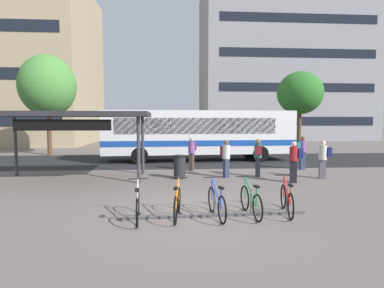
{
  "coord_description": "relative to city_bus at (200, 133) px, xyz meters",
  "views": [
    {
      "loc": [
        -0.53,
        -8.42,
        2.51
      ],
      "look_at": [
        0.36,
        4.61,
        1.54
      ],
      "focal_mm": 28.17,
      "sensor_mm": 36.0,
      "label": 1
    }
  ],
  "objects": [
    {
      "name": "ground",
      "position": [
        -1.3,
        -10.92,
        -1.78
      ],
      "size": [
        200.0,
        200.0,
        0.0
      ],
      "primitive_type": "plane",
      "color": "#6B605B"
    },
    {
      "name": "bus_lane_asphalt",
      "position": [
        -1.3,
        -0.0,
        -1.77
      ],
      "size": [
        80.0,
        7.2,
        0.01
      ],
      "primitive_type": "cube",
      "color": "#232326",
      "rests_on": "ground"
    },
    {
      "name": "city_bus",
      "position": [
        0.0,
        0.0,
        0.0
      ],
      "size": [
        12.14,
        3.19,
        3.2
      ],
      "rotation": [
        0.0,
        0.0,
        0.05
      ],
      "color": "white",
      "rests_on": "ground"
    },
    {
      "name": "bike_rack",
      "position": [
        -0.71,
        -11.59,
        -1.68
      ],
      "size": [
        5.02,
        0.29,
        0.7
      ],
      "rotation": [
        0.0,
        0.0,
        0.04
      ],
      "color": "#47474C",
      "rests_on": "ground"
    },
    {
      "name": "parked_bicycle_silver_0",
      "position": [
        -2.69,
        -11.76,
        -1.39
      ],
      "size": [
        0.52,
        1.72,
        0.99
      ],
      "rotation": [
        0.0,
        0.0,
        1.65
      ],
      "color": "black",
      "rests_on": "ground"
    },
    {
      "name": "parked_bicycle_orange_1",
      "position": [
        -1.69,
        -11.63,
        -1.39
      ],
      "size": [
        0.52,
        1.72,
        0.99
      ],
      "rotation": [
        0.0,
        0.0,
        1.46
      ],
      "color": "black",
      "rests_on": "ground"
    },
    {
      "name": "parked_bicycle_blue_2",
      "position": [
        -0.66,
        -11.66,
        -1.39
      ],
      "size": [
        0.52,
        1.72,
        0.99
      ],
      "rotation": [
        0.0,
        0.0,
        1.69
      ],
      "color": "black",
      "rests_on": "ground"
    },
    {
      "name": "parked_bicycle_green_3",
      "position": [
        0.28,
        -11.57,
        -1.39
      ],
      "size": [
        0.52,
        1.72,
        0.99
      ],
      "rotation": [
        0.0,
        0.0,
        1.65
      ],
      "color": "black",
      "rests_on": "ground"
    },
    {
      "name": "parked_bicycle_red_4",
      "position": [
        1.3,
        -11.48,
        -1.39
      ],
      "size": [
        0.53,
        1.7,
        0.99
      ],
      "rotation": [
        0.0,
        0.0,
        1.39
      ],
      "color": "black",
      "rests_on": "ground"
    },
    {
      "name": "transit_shelter",
      "position": [
        -6.1,
        -6.0,
        0.97
      ],
      "size": [
        6.68,
        3.07,
        2.93
      ],
      "rotation": [
        0.0,
        0.0,
        0.02
      ],
      "color": "#38383D",
      "rests_on": "ground"
    },
    {
      "name": "commuter_maroon_pack_0",
      "position": [
        2.1,
        -5.98,
        -0.77
      ],
      "size": [
        0.42,
        0.58,
        1.73
      ],
      "rotation": [
        0.0,
        0.0,
        1.35
      ],
      "color": "black",
      "rests_on": "ground"
    },
    {
      "name": "commuter_maroon_pack_1",
      "position": [
        -0.79,
        -4.02,
        -0.79
      ],
      "size": [
        0.5,
        0.6,
        1.71
      ],
      "rotation": [
        0.0,
        0.0,
        4.29
      ],
      "color": "#47382D",
      "rests_on": "ground"
    },
    {
      "name": "commuter_teal_pack_2",
      "position": [
        5.0,
        -4.07,
        -0.75
      ],
      "size": [
        0.54,
        0.36,
        1.77
      ],
      "rotation": [
        0.0,
        0.0,
        0.07
      ],
      "color": "#2D3851",
      "rests_on": "ground"
    },
    {
      "name": "commuter_navy_pack_3",
      "position": [
        4.86,
        -6.59,
        -0.8
      ],
      "size": [
        0.57,
        0.41,
        1.69
      ],
      "rotation": [
        0.0,
        0.0,
        2.94
      ],
      "color": "#565660",
      "rests_on": "ground"
    },
    {
      "name": "commuter_maroon_pack_4",
      "position": [
        0.61,
        -6.02,
        -0.8
      ],
      "size": [
        0.44,
        0.59,
        1.69
      ],
      "rotation": [
        0.0,
        0.0,
        5.0
      ],
      "color": "#2D3851",
      "rests_on": "ground"
    },
    {
      "name": "commuter_navy_pack_5",
      "position": [
        3.21,
        -7.39,
        -0.79
      ],
      "size": [
        0.58,
        0.42,
        1.71
      ],
      "rotation": [
        0.0,
        0.0,
        2.9
      ],
      "color": "black",
      "rests_on": "ground"
    },
    {
      "name": "trash_bin",
      "position": [
        -1.48,
        -6.14,
        -1.26
      ],
      "size": [
        0.55,
        0.55,
        1.03
      ],
      "color": "#232328",
      "rests_on": "ground"
    },
    {
      "name": "street_tree_0",
      "position": [
        8.43,
        4.25,
        3.0
      ],
      "size": [
        3.59,
        3.59,
        6.49
      ],
      "color": "brown",
      "rests_on": "ground"
    },
    {
      "name": "street_tree_1",
      "position": [
        -11.0,
        3.96,
        3.38
      ],
      "size": [
        4.06,
        4.06,
        7.45
      ],
      "color": "brown",
      "rests_on": "ground"
    },
    {
      "name": "building_left_wing",
      "position": [
        -19.7,
        16.5,
        6.92
      ],
      "size": [
        17.29,
        13.29,
        17.39
      ],
      "color": "tan",
      "rests_on": "ground"
    },
    {
      "name": "building_right_wing",
      "position": [
        14.35,
        24.66,
        9.0
      ],
      "size": [
        23.12,
        12.44,
        21.56
      ],
      "color": "gray",
      "rests_on": "ground"
    }
  ]
}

